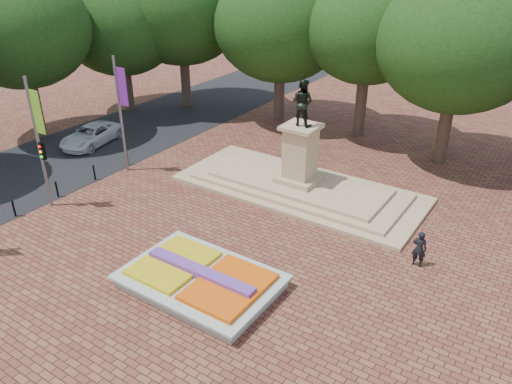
# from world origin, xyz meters

# --- Properties ---
(ground) EXTENTS (90.00, 90.00, 0.00)m
(ground) POSITION_xyz_m (0.00, 0.00, 0.00)
(ground) COLOR brown
(ground) RESTS_ON ground
(asphalt_street) EXTENTS (9.00, 90.00, 0.02)m
(asphalt_street) POSITION_xyz_m (-15.00, 5.00, 0.01)
(asphalt_street) COLOR black
(asphalt_street) RESTS_ON ground
(flower_bed) EXTENTS (6.30, 4.30, 0.91)m
(flower_bed) POSITION_xyz_m (1.03, -2.00, 0.38)
(flower_bed) COLOR gray
(flower_bed) RESTS_ON ground
(monument) EXTENTS (14.00, 6.00, 6.40)m
(monument) POSITION_xyz_m (0.00, 8.00, 0.88)
(monument) COLOR tan
(monument) RESTS_ON ground
(tree_row_back) EXTENTS (44.80, 8.80, 10.43)m
(tree_row_back) POSITION_xyz_m (2.33, 18.00, 6.67)
(tree_row_back) COLOR #3C2921
(tree_row_back) RESTS_ON ground
(tree_row_street) EXTENTS (8.40, 25.40, 9.98)m
(tree_row_street) POSITION_xyz_m (-19.50, 4.67, 6.39)
(tree_row_street) COLOR #3C2921
(tree_row_street) RESTS_ON ground
(banner_poles) EXTENTS (0.88, 11.17, 7.00)m
(banner_poles) POSITION_xyz_m (-10.08, -1.31, 3.88)
(banner_poles) COLOR slate
(banner_poles) RESTS_ON ground
(bollard_row) EXTENTS (0.12, 13.12, 0.98)m
(bollard_row) POSITION_xyz_m (-10.70, -1.50, 0.53)
(bollard_row) COLOR black
(bollard_row) RESTS_ON ground
(van) EXTENTS (3.14, 5.18, 1.34)m
(van) POSITION_xyz_m (-15.43, 6.14, 0.67)
(van) COLOR silver
(van) RESTS_ON ground
(pedestrian) EXTENTS (0.65, 0.46, 1.71)m
(pedestrian) POSITION_xyz_m (7.93, 4.50, 0.86)
(pedestrian) COLOR black
(pedestrian) RESTS_ON ground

